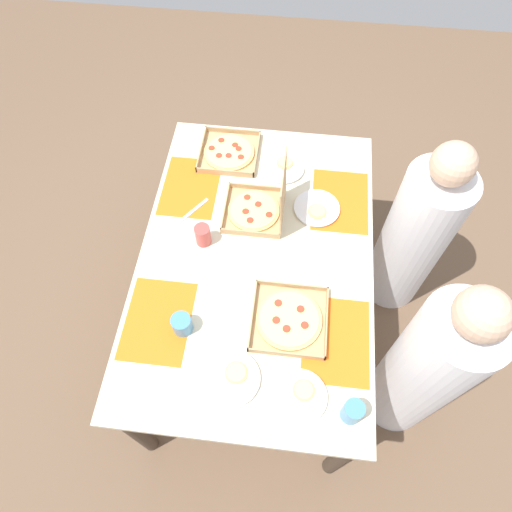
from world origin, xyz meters
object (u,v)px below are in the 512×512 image
(pizza_box_center, at_px, (260,207))
(diner_right_seat, at_px, (425,368))
(pizza_box_edge_far, at_px, (229,152))
(pizza_box_corner_left, at_px, (289,319))
(cup_clear_right, at_px, (203,235))
(cup_spare, at_px, (352,412))
(plate_middle, at_px, (232,378))
(plate_near_left, at_px, (317,209))
(diner_left_seat, at_px, (414,237))
(plate_far_right, at_px, (300,396))
(cup_dark, at_px, (182,324))
(plate_near_right, at_px, (284,168))

(pizza_box_center, bearing_deg, diner_right_seat, 53.39)
(pizza_box_edge_far, distance_m, pizza_box_corner_left, 0.93)
(cup_clear_right, relative_size, cup_spare, 0.93)
(plate_middle, height_order, plate_near_left, same)
(plate_middle, height_order, cup_clear_right, cup_clear_right)
(plate_middle, relative_size, diner_left_seat, 0.19)
(plate_near_left, distance_m, diner_left_seat, 0.58)
(plate_far_right, relative_size, cup_dark, 2.37)
(cup_spare, relative_size, diner_left_seat, 0.09)
(pizza_box_edge_far, bearing_deg, diner_left_seat, 76.61)
(pizza_box_center, xyz_separation_m, plate_far_right, (0.81, 0.24, -0.04))
(plate_middle, bearing_deg, cup_dark, -128.54)
(plate_near_left, height_order, plate_far_right, same)
(diner_left_seat, relative_size, diner_right_seat, 0.95)
(plate_near_left, height_order, cup_clear_right, cup_clear_right)
(plate_near_right, height_order, cup_spare, cup_spare)
(plate_near_right, bearing_deg, cup_dark, -20.35)
(plate_middle, bearing_deg, diner_right_seat, 103.95)
(pizza_box_edge_far, height_order, plate_near_right, pizza_box_edge_far)
(diner_right_seat, bearing_deg, cup_spare, -51.84)
(plate_middle, distance_m, diner_right_seat, 0.84)
(pizza_box_edge_far, height_order, pizza_box_corner_left, same)
(cup_clear_right, bearing_deg, pizza_box_corner_left, 50.62)
(cup_clear_right, distance_m, diner_right_seat, 1.11)
(plate_near_left, bearing_deg, diner_right_seat, 39.66)
(plate_middle, bearing_deg, pizza_box_corner_left, 143.23)
(pizza_box_corner_left, xyz_separation_m, diner_right_seat, (0.06, 0.60, -0.22))
(pizza_box_edge_far, relative_size, cup_spare, 2.61)
(plate_near_left, bearing_deg, pizza_box_corner_left, -8.41)
(cup_clear_right, bearing_deg, plate_middle, 19.69)
(plate_middle, bearing_deg, cup_spare, 79.57)
(cup_dark, bearing_deg, plate_middle, 51.46)
(cup_spare, bearing_deg, plate_middle, -100.43)
(plate_far_right, relative_size, diner_left_seat, 0.17)
(plate_far_right, xyz_separation_m, cup_clear_right, (-0.62, -0.47, 0.04))
(pizza_box_center, distance_m, cup_dark, 0.64)
(diner_left_seat, bearing_deg, pizza_box_center, -81.72)
(plate_near_left, xyz_separation_m, plate_far_right, (0.86, -0.02, -0.00))
(pizza_box_corner_left, height_order, diner_right_seat, diner_right_seat)
(pizza_box_edge_far, distance_m, diner_right_seat, 1.35)
(plate_far_right, height_order, cup_spare, cup_spare)
(cup_dark, distance_m, diner_left_seat, 1.27)
(pizza_box_center, relative_size, pizza_box_edge_far, 1.07)
(plate_near_right, xyz_separation_m, cup_spare, (1.13, 0.33, 0.05))
(plate_near_right, bearing_deg, cup_clear_right, -34.28)
(pizza_box_center, height_order, cup_clear_right, pizza_box_center)
(diner_left_seat, bearing_deg, plate_near_left, -82.77)
(plate_middle, xyz_separation_m, cup_clear_right, (-0.59, -0.21, 0.04))
(plate_near_right, distance_m, diner_left_seat, 0.75)
(pizza_box_center, distance_m, cup_spare, 0.95)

